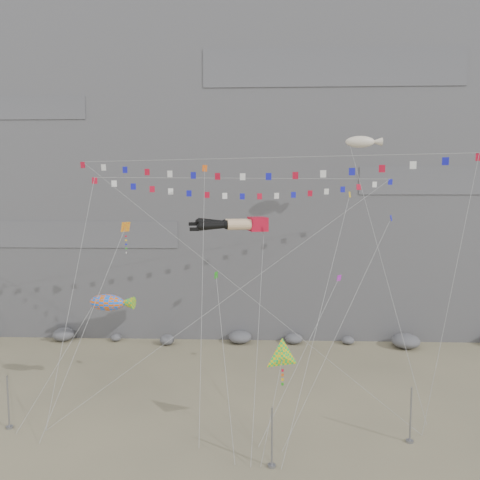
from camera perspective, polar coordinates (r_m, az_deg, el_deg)
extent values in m
plane|color=gray|center=(37.73, -1.08, -20.49)|extent=(120.00, 120.00, 0.00)
cube|color=slate|center=(66.32, 0.48, 12.99)|extent=(80.00, 28.00, 50.00)
cylinder|color=gray|center=(38.70, -26.41, -17.29)|extent=(0.12, 0.12, 3.86)
cylinder|color=gray|center=(30.90, 3.91, -22.89)|extent=(0.12, 0.12, 3.78)
cylinder|color=gray|center=(35.24, 20.09, -19.39)|extent=(0.12, 0.12, 3.84)
cube|color=red|center=(40.86, 2.17, 1.97)|extent=(1.87, 2.30, 1.20)
cylinder|color=#DDB68A|center=(39.94, -0.11, 1.88)|extent=(2.17, 1.29, 0.89)
sphere|color=black|center=(39.78, -1.55, 1.86)|extent=(0.81, 0.81, 0.81)
cone|color=black|center=(39.63, -3.27, 1.74)|extent=(2.53, 1.23, 0.83)
cube|color=black|center=(39.50, -5.59, 1.31)|extent=(0.84, 0.51, 0.30)
cylinder|color=#DDB68A|center=(41.12, -0.39, 1.99)|extent=(2.17, 1.29, 0.89)
sphere|color=black|center=(40.97, -1.80, 1.98)|extent=(0.81, 0.81, 0.81)
cone|color=black|center=(40.81, -3.47, 2.12)|extent=(2.54, 1.23, 0.89)
cube|color=black|center=(40.66, -5.73, 1.96)|extent=(0.84, 0.51, 0.30)
cylinder|color=gray|center=(35.21, 1.82, -10.19)|extent=(0.03, 0.03, 19.65)
cube|color=gray|center=(31.67, 1.31, -25.95)|extent=(0.16, 0.16, 0.10)
cylinder|color=gray|center=(38.81, -9.43, -5.68)|extent=(0.03, 0.03, 26.30)
cube|color=gray|center=(38.05, -22.58, -20.64)|extent=(0.16, 0.16, 0.10)
cylinder|color=gray|center=(35.48, 11.26, -5.63)|extent=(0.03, 0.03, 23.49)
cube|color=gray|center=(37.10, 21.31, -21.31)|extent=(0.16, 0.16, 0.10)
cylinder|color=gray|center=(37.40, -18.13, -9.61)|extent=(0.03, 0.03, 17.07)
cube|color=gray|center=(36.53, -23.29, -21.83)|extent=(0.16, 0.16, 0.10)
cylinder|color=gray|center=(37.96, -20.63, -13.98)|extent=(0.03, 0.03, 10.82)
cube|color=gray|center=(38.40, -25.64, -20.52)|extent=(0.16, 0.16, 0.10)
cylinder|color=gray|center=(31.31, 3.92, -20.00)|extent=(0.03, 0.03, 6.71)
cube|color=gray|center=(31.70, 2.52, -25.92)|extent=(0.16, 0.16, 0.10)
cylinder|color=gray|center=(41.25, 17.66, -2.71)|extent=(0.03, 0.03, 25.45)
cube|color=gray|center=(38.62, 21.80, -20.19)|extent=(0.16, 0.16, 0.10)
cylinder|color=gray|center=(35.52, -4.63, -6.08)|extent=(0.03, 0.03, 21.84)
cube|color=gray|center=(33.58, -5.03, -23.98)|extent=(0.16, 0.16, 0.10)
cylinder|color=gray|center=(36.05, 7.74, -13.46)|extent=(0.03, 0.03, 14.91)
cube|color=gray|center=(33.66, 2.28, -23.88)|extent=(0.16, 0.16, 0.10)
cylinder|color=gray|center=(33.16, -1.90, -14.41)|extent=(0.03, 0.03, 13.15)
cube|color=gray|center=(31.87, -0.62, -25.73)|extent=(0.16, 0.16, 0.10)
cylinder|color=gray|center=(35.19, 9.91, -8.13)|extent=(0.03, 0.03, 22.69)
cube|color=gray|center=(31.56, 5.04, -26.10)|extent=(0.16, 0.16, 0.10)
cylinder|color=gray|center=(34.78, 12.33, -9.89)|extent=(0.03, 0.03, 19.07)
cube|color=gray|center=(33.29, 5.18, -24.26)|extent=(0.16, 0.16, 0.10)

